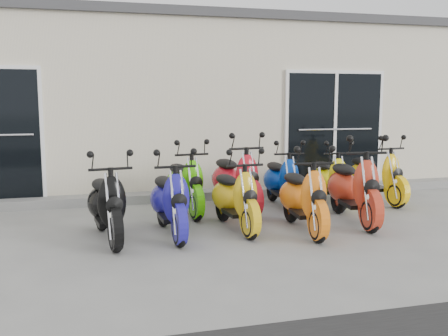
{
  "coord_description": "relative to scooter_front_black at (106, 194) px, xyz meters",
  "views": [
    {
      "loc": [
        -1.88,
        -6.55,
        1.79
      ],
      "look_at": [
        0.0,
        0.6,
        0.75
      ],
      "focal_mm": 40.0,
      "sensor_mm": 36.0,
      "label": 1
    }
  ],
  "objects": [
    {
      "name": "front_step",
      "position": [
        1.75,
        2.27,
        -0.52
      ],
      "size": [
        14.0,
        0.4,
        0.15
      ],
      "primitive_type": "cube",
      "color": "gray",
      "rests_on": "ground"
    },
    {
      "name": "scooter_front_orange_a",
      "position": [
        1.7,
        0.09,
        -0.02
      ],
      "size": [
        0.71,
        1.61,
        1.16
      ],
      "primitive_type": null,
      "rotation": [
        0.0,
        0.0,
        0.09
      ],
      "color": "gold",
      "rests_on": "ground"
    },
    {
      "name": "scooter_front_orange_b",
      "position": [
        2.56,
        -0.23,
        0.01
      ],
      "size": [
        0.71,
        1.67,
        1.21
      ],
      "primitive_type": null,
      "rotation": [
        0.0,
        0.0,
        -0.07
      ],
      "color": "orange",
      "rests_on": "ground"
    },
    {
      "name": "scooter_back_yellow",
      "position": [
        3.7,
        1.29,
        -0.04
      ],
      "size": [
        0.65,
        1.55,
        1.12
      ],
      "primitive_type": null,
      "rotation": [
        0.0,
        0.0,
        -0.07
      ],
      "color": "yellow",
      "rests_on": "ground"
    },
    {
      "name": "scooter_front_black",
      "position": [
        0.0,
        0.0,
        0.0
      ],
      "size": [
        0.8,
        1.68,
        1.19
      ],
      "primitive_type": null,
      "rotation": [
        0.0,
        0.0,
        0.14
      ],
      "color": "black",
      "rests_on": "ground"
    },
    {
      "name": "scooter_front_blue",
      "position": [
        0.8,
        0.02,
        -0.0
      ],
      "size": [
        0.67,
        1.64,
        1.19
      ],
      "primitive_type": null,
      "rotation": [
        0.0,
        0.0,
        0.05
      ],
      "color": "#1D1890",
      "rests_on": "ground"
    },
    {
      "name": "scooter_back_green",
      "position": [
        1.22,
        1.24,
        0.0
      ],
      "size": [
        0.77,
        1.67,
        1.19
      ],
      "primitive_type": null,
      "rotation": [
        0.0,
        0.0,
        0.12
      ],
      "color": "#41B307",
      "rests_on": "ground"
    },
    {
      "name": "ground",
      "position": [
        1.75,
        0.25,
        -0.6
      ],
      "size": [
        80.0,
        80.0,
        0.0
      ],
      "primitive_type": "plane",
      "color": "gray",
      "rests_on": "ground"
    },
    {
      "name": "scooter_back_red",
      "position": [
        2.02,
        1.18,
        0.05
      ],
      "size": [
        0.87,
        1.82,
        1.29
      ],
      "primitive_type": null,
      "rotation": [
        0.0,
        0.0,
        0.14
      ],
      "color": "red",
      "rests_on": "ground"
    },
    {
      "name": "scooter_front_red",
      "position": [
        3.46,
        0.06,
        0.06
      ],
      "size": [
        0.84,
        1.83,
        1.31
      ],
      "primitive_type": null,
      "rotation": [
        0.0,
        0.0,
        -0.12
      ],
      "color": "#B8321B",
      "rests_on": "ground"
    },
    {
      "name": "door_left",
      "position": [
        -1.45,
        2.42,
        0.66
      ],
      "size": [
        1.07,
        0.08,
        2.22
      ],
      "primitive_type": "cube",
      "color": "black",
      "rests_on": "front_step"
    },
    {
      "name": "building",
      "position": [
        1.75,
        5.45,
        1.0
      ],
      "size": [
        14.0,
        6.0,
        3.2
      ],
      "primitive_type": "cube",
      "color": "beige",
      "rests_on": "ground"
    },
    {
      "name": "scooter_back_extra",
      "position": [
        4.55,
        1.24,
        0.0
      ],
      "size": [
        0.77,
        1.67,
        1.19
      ],
      "primitive_type": null,
      "rotation": [
        0.0,
        0.0,
        0.12
      ],
      "color": "yellow",
      "rests_on": "ground"
    },
    {
      "name": "scooter_back_blue",
      "position": [
        2.84,
        1.28,
        -0.02
      ],
      "size": [
        0.63,
        1.57,
        1.14
      ],
      "primitive_type": null,
      "rotation": [
        0.0,
        0.0,
        -0.04
      ],
      "color": "#06329A",
      "rests_on": "ground"
    },
    {
      "name": "door_right",
      "position": [
        4.35,
        2.42,
        0.66
      ],
      "size": [
        2.02,
        0.08,
        2.22
      ],
      "primitive_type": "cube",
      "color": "black",
      "rests_on": "front_step"
    },
    {
      "name": "roof_cap",
      "position": [
        1.75,
        5.45,
        2.68
      ],
      "size": [
        14.2,
        6.2,
        0.16
      ],
      "primitive_type": "cube",
      "color": "#3F3F42",
      "rests_on": "building"
    }
  ]
}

